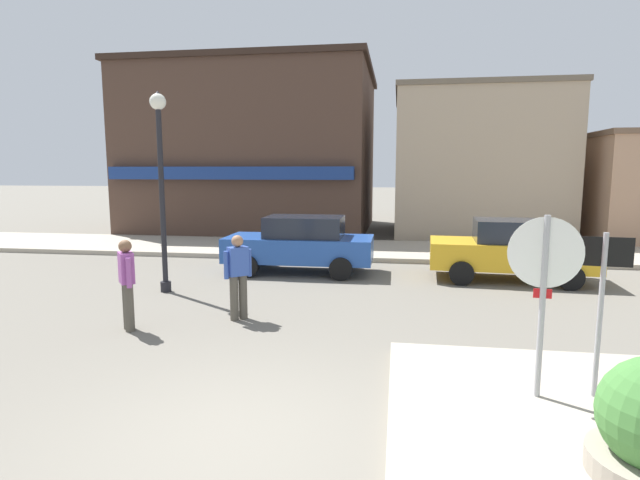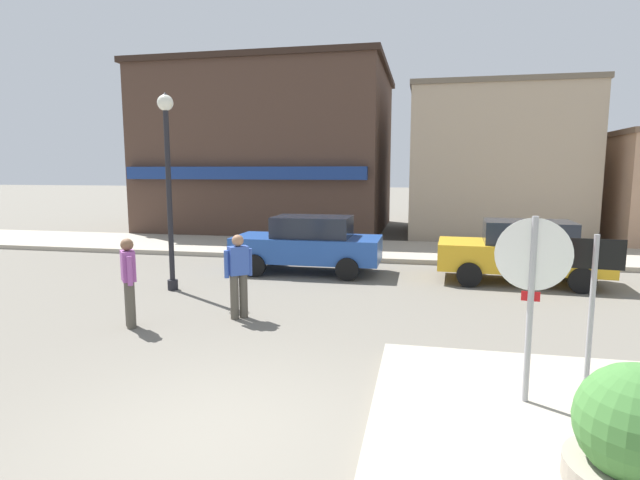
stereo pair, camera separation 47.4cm
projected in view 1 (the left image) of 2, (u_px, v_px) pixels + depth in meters
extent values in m
plane|color=#6B665B|center=(241.00, 440.00, 5.21)|extent=(160.00, 160.00, 0.00)
cube|color=#A89E8C|center=(351.00, 250.00, 17.32)|extent=(80.00, 4.00, 0.15)
cylinder|color=#9E9EA3|center=(542.00, 314.00, 5.77)|extent=(0.07, 0.07, 2.30)
cylinder|color=red|center=(545.00, 252.00, 5.69)|extent=(0.76, 0.10, 0.76)
cylinder|color=white|center=(545.00, 253.00, 5.67)|extent=(0.82, 0.11, 0.82)
cube|color=red|center=(543.00, 294.00, 5.75)|extent=(0.20, 0.04, 0.11)
cylinder|color=#9E9EA3|center=(599.00, 322.00, 5.78)|extent=(0.06, 0.06, 2.10)
cube|color=black|center=(605.00, 252.00, 5.68)|extent=(0.60, 0.08, 0.34)
cube|color=white|center=(604.00, 252.00, 5.68)|extent=(0.54, 0.07, 0.29)
cube|color=black|center=(604.00, 252.00, 5.69)|extent=(0.34, 0.05, 0.08)
cylinder|color=black|center=(162.00, 201.00, 11.33)|extent=(0.12, 0.12, 4.20)
cylinder|color=black|center=(166.00, 286.00, 11.60)|extent=(0.24, 0.24, 0.24)
sphere|color=white|center=(158.00, 102.00, 11.03)|extent=(0.36, 0.36, 0.36)
cone|color=black|center=(158.00, 95.00, 11.01)|extent=(0.32, 0.32, 0.18)
cube|color=#234C9E|center=(299.00, 249.00, 13.71)|extent=(4.01, 1.72, 0.66)
cube|color=#1E232D|center=(305.00, 227.00, 13.60)|extent=(2.09, 1.40, 0.56)
cylinder|color=black|center=(247.00, 266.00, 13.11)|extent=(0.60, 0.18, 0.60)
cylinder|color=black|center=(264.00, 255.00, 14.78)|extent=(0.60, 0.18, 0.60)
cylinder|color=black|center=(341.00, 269.00, 12.75)|extent=(0.60, 0.18, 0.60)
cylinder|color=black|center=(347.00, 258.00, 14.41)|extent=(0.60, 0.18, 0.60)
cube|color=gold|center=(510.00, 254.00, 12.74)|extent=(4.09, 1.93, 0.66)
cube|color=#1E232D|center=(518.00, 231.00, 12.62)|extent=(2.16, 1.51, 0.56)
cylinder|color=black|center=(461.00, 273.00, 12.23)|extent=(0.61, 0.21, 0.60)
cylinder|color=black|center=(458.00, 261.00, 13.87)|extent=(0.61, 0.21, 0.60)
cylinder|color=black|center=(571.00, 278.00, 11.71)|extent=(0.61, 0.21, 0.60)
cylinder|color=black|center=(553.00, 265.00, 13.35)|extent=(0.61, 0.21, 0.60)
cylinder|color=#4C473D|center=(234.00, 298.00, 9.34)|extent=(0.16, 0.16, 0.85)
cylinder|color=#4C473D|center=(243.00, 297.00, 9.44)|extent=(0.16, 0.16, 0.85)
cube|color=#3351A8|center=(238.00, 261.00, 9.29)|extent=(0.42, 0.40, 0.54)
sphere|color=#9E7051|center=(237.00, 241.00, 9.24)|extent=(0.22, 0.22, 0.22)
cylinder|color=#3351A8|center=(226.00, 265.00, 9.18)|extent=(0.13, 0.13, 0.52)
cylinder|color=#3351A8|center=(249.00, 263.00, 9.42)|extent=(0.13, 0.13, 0.52)
cylinder|color=#4C473D|center=(127.00, 305.00, 8.85)|extent=(0.16, 0.16, 0.85)
cylinder|color=#4C473D|center=(129.00, 308.00, 8.69)|extent=(0.16, 0.16, 0.85)
cube|color=#994C99|center=(126.00, 268.00, 8.67)|extent=(0.40, 0.42, 0.54)
sphere|color=brown|center=(125.00, 246.00, 8.62)|extent=(0.22, 0.22, 0.22)
cylinder|color=#994C99|center=(124.00, 268.00, 8.88)|extent=(0.13, 0.13, 0.52)
cylinder|color=#994C99|center=(129.00, 273.00, 8.48)|extent=(0.13, 0.13, 0.52)
cube|color=#473328|center=(259.00, 154.00, 23.87)|extent=(10.44, 8.81, 7.16)
cube|color=navy|center=(228.00, 173.00, 19.54)|extent=(9.92, 0.40, 0.50)
cube|color=#2E211A|center=(258.00, 74.00, 23.36)|extent=(10.75, 9.08, 0.24)
cube|color=tan|center=(474.00, 166.00, 21.73)|extent=(6.76, 6.55, 5.96)
cube|color=#685B4C|center=(477.00, 94.00, 21.31)|extent=(6.90, 6.68, 0.20)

